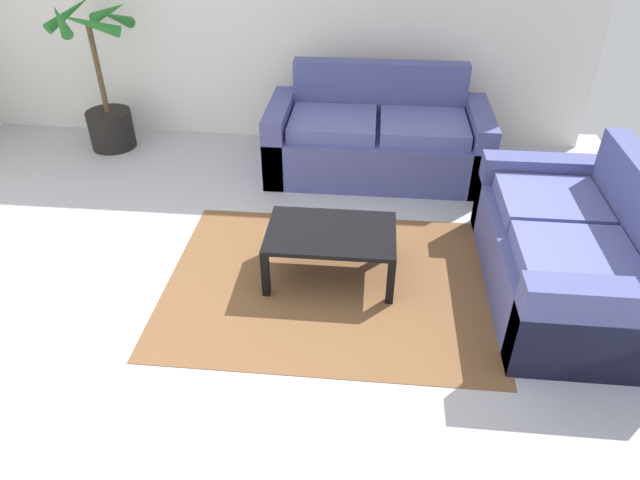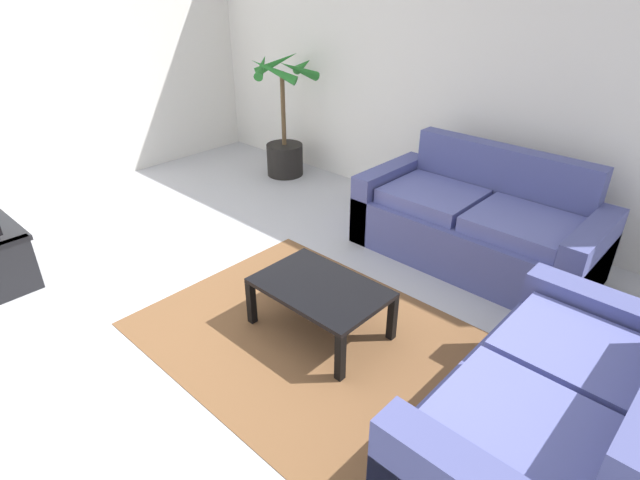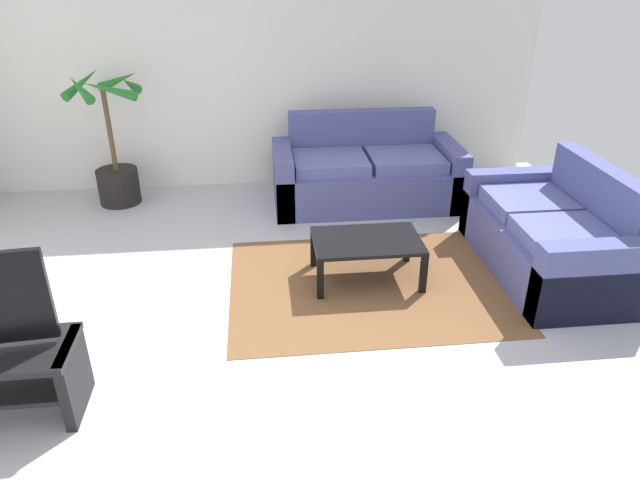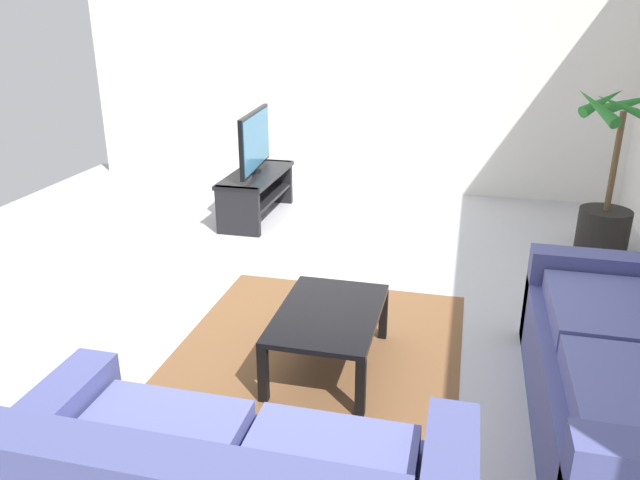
{
  "view_description": "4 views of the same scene",
  "coord_description": "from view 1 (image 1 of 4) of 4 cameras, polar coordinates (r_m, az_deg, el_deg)",
  "views": [
    {
      "loc": [
        0.98,
        -2.43,
        2.44
      ],
      "look_at": [
        0.7,
        0.42,
        0.47
      ],
      "focal_mm": 31.98,
      "sensor_mm": 36.0,
      "label": 1
    },
    {
      "loc": [
        2.61,
        -1.3,
        2.19
      ],
      "look_at": [
        0.61,
        0.84,
        0.59
      ],
      "focal_mm": 28.19,
      "sensor_mm": 36.0,
      "label": 2
    },
    {
      "loc": [
        -0.08,
        -3.33,
        2.43
      ],
      "look_at": [
        0.33,
        0.33,
        0.56
      ],
      "focal_mm": 32.43,
      "sensor_mm": 36.0,
      "label": 3
    },
    {
      "loc": [
        3.76,
        1.38,
        1.98
      ],
      "look_at": [
        0.27,
        0.53,
        0.6
      ],
      "focal_mm": 34.6,
      "sensor_mm": 36.0,
      "label": 4
    }
  ],
  "objects": [
    {
      "name": "couch_main",
      "position": [
        5.18,
        5.72,
        9.9
      ],
      "size": [
        1.92,
        0.9,
        0.9
      ],
      "color": "#4C518C",
      "rests_on": "ground"
    },
    {
      "name": "coffee_table",
      "position": [
        3.79,
        1.11,
        0.29
      ],
      "size": [
        0.86,
        0.57,
        0.36
      ],
      "color": "black",
      "rests_on": "ground"
    },
    {
      "name": "area_rug",
      "position": [
        3.89,
        0.94,
        -4.29
      ],
      "size": [
        2.2,
        1.7,
        0.01
      ],
      "primitive_type": "cube",
      "color": "brown",
      "rests_on": "ground"
    },
    {
      "name": "couch_loveseat",
      "position": [
        4.0,
        23.62,
        -1.23
      ],
      "size": [
        0.9,
        1.65,
        0.9
      ],
      "color": "#4C518C",
      "rests_on": "ground"
    },
    {
      "name": "potted_palm",
      "position": [
        5.92,
        -20.65,
        12.99
      ],
      "size": [
        0.77,
        0.77,
        1.38
      ],
      "color": "black",
      "rests_on": "ground"
    },
    {
      "name": "ground_plane",
      "position": [
        3.58,
        -12.02,
        -9.45
      ],
      "size": [
        6.6,
        6.6,
        0.0
      ],
      "primitive_type": "plane",
      "color": "#B2B2B7"
    }
  ]
}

